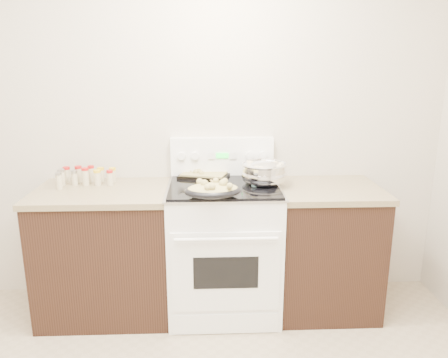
{
  "coord_description": "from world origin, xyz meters",
  "views": [
    {
      "loc": [
        0.23,
        -1.46,
        1.75
      ],
      "look_at": [
        0.35,
        1.37,
        1.0
      ],
      "focal_mm": 35.0,
      "sensor_mm": 36.0,
      "label": 1
    }
  ],
  "objects": [
    {
      "name": "spice_jars",
      "position": [
        -0.63,
        1.57,
        0.98
      ],
      "size": [
        0.39,
        0.23,
        0.13
      ],
      "color": "#BFB28C",
      "rests_on": "counter_left"
    },
    {
      "name": "baking_sheet",
      "position": [
        0.21,
        1.66,
        0.96
      ],
      "size": [
        0.4,
        0.33,
        0.06
      ],
      "color": "black",
      "rests_on": "kitchen_range"
    },
    {
      "name": "wooden_spoon",
      "position": [
        0.26,
        1.39,
        0.95
      ],
      "size": [
        0.08,
        0.25,
        0.04
      ],
      "color": "tan",
      "rests_on": "kitchen_range"
    },
    {
      "name": "counter_left",
      "position": [
        -0.48,
        1.43,
        0.46
      ],
      "size": [
        0.93,
        0.67,
        0.92
      ],
      "color": "black",
      "rests_on": "ground"
    },
    {
      "name": "roasting_pan",
      "position": [
        0.27,
        1.15,
        0.99
      ],
      "size": [
        0.38,
        0.29,
        0.11
      ],
      "color": "black",
      "rests_on": "kitchen_range"
    },
    {
      "name": "counter_right",
      "position": [
        1.08,
        1.43,
        0.46
      ],
      "size": [
        0.73,
        0.67,
        0.92
      ],
      "color": "black",
      "rests_on": "ground"
    },
    {
      "name": "blue_ladle",
      "position": [
        0.57,
        1.39,
        0.97
      ],
      "size": [
        0.11,
        0.25,
        0.09
      ],
      "color": "#7DB0BA",
      "rests_on": "kitchen_range"
    },
    {
      "name": "room_shell",
      "position": [
        0.0,
        0.0,
        1.7
      ],
      "size": [
        4.1,
        3.6,
        2.75
      ],
      "color": "#BFB5A5",
      "rests_on": "ground"
    },
    {
      "name": "mixing_bowl",
      "position": [
        0.63,
        1.45,
        1.02
      ],
      "size": [
        0.41,
        0.41,
        0.19
      ],
      "color": "silver",
      "rests_on": "kitchen_range"
    },
    {
      "name": "kitchen_range",
      "position": [
        0.35,
        1.42,
        0.49
      ],
      "size": [
        0.78,
        0.73,
        1.22
      ],
      "color": "white",
      "rests_on": "ground"
    }
  ]
}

